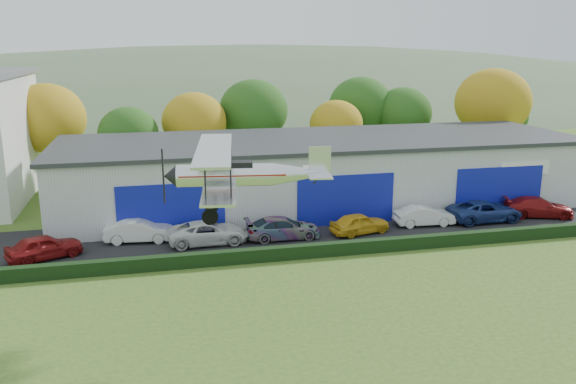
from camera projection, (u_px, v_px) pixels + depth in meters
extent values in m
cube|color=black|center=(322.00, 230.00, 40.19)|extent=(48.00, 9.00, 0.05)
cube|color=black|center=(344.00, 248.00, 35.57)|extent=(46.00, 0.60, 0.80)
cube|color=#B2B7BC|center=(322.00, 173.00, 46.65)|extent=(40.00, 12.00, 5.00)
cube|color=#2D3033|center=(322.00, 140.00, 46.00)|extent=(40.60, 12.60, 0.30)
cube|color=#12199E|center=(171.00, 211.00, 38.45)|extent=(7.00, 0.12, 3.60)
cube|color=#12199E|center=(346.00, 200.00, 41.10)|extent=(7.00, 0.12, 3.60)
cube|color=#12199E|center=(499.00, 191.00, 43.75)|extent=(7.00, 0.12, 3.60)
cylinder|color=#3D2614|center=(52.00, 167.00, 53.34)|extent=(0.36, 0.36, 3.15)
ellipsoid|color=#9E7613|center=(47.00, 118.00, 52.26)|extent=(6.84, 6.84, 6.16)
cylinder|color=#3D2614|center=(131.00, 172.00, 53.09)|extent=(0.36, 0.36, 2.45)
ellipsoid|color=#1E4C14|center=(128.00, 134.00, 52.25)|extent=(5.32, 5.32, 4.79)
cylinder|color=#3D2614|center=(196.00, 163.00, 56.26)|extent=(0.36, 0.36, 2.80)
ellipsoid|color=#9E7613|center=(194.00, 121.00, 55.30)|extent=(6.08, 6.08, 5.47)
cylinder|color=#3D2614|center=(254.00, 155.00, 59.43)|extent=(0.36, 0.36, 3.15)
ellipsoid|color=#1E4C14|center=(253.00, 111.00, 58.35)|extent=(6.84, 6.84, 6.16)
cylinder|color=#3D2614|center=(335.00, 158.00, 59.40)|extent=(0.36, 0.36, 2.45)
ellipsoid|color=#9E7613|center=(336.00, 124.00, 58.56)|extent=(5.32, 5.32, 4.79)
cylinder|color=#3D2614|center=(401.00, 150.00, 63.01)|extent=(0.36, 0.36, 2.80)
ellipsoid|color=#1E4C14|center=(403.00, 113.00, 62.05)|extent=(6.08, 6.08, 5.47)
cylinder|color=#3D2614|center=(489.00, 150.00, 60.92)|extent=(0.36, 0.36, 3.50)
ellipsoid|color=#9E7613|center=(493.00, 102.00, 59.72)|extent=(7.60, 7.60, 6.84)
cylinder|color=#3D2614|center=(501.00, 147.00, 65.71)|extent=(0.36, 0.36, 2.45)
ellipsoid|color=#1E4C14|center=(504.00, 116.00, 64.87)|extent=(5.32, 5.32, 4.79)
cylinder|color=#3D2614|center=(359.00, 147.00, 63.97)|extent=(0.36, 0.36, 3.15)
ellipsoid|color=#1E4C14|center=(361.00, 106.00, 62.89)|extent=(6.84, 6.84, 6.16)
ellipsoid|color=#4C6642|center=(258.00, 150.00, 160.10)|extent=(320.00, 196.00, 56.00)
ellipsoid|color=#4C6642|center=(490.00, 122.00, 174.25)|extent=(240.00, 126.00, 36.00)
imported|color=maroon|center=(44.00, 247.00, 34.63)|extent=(4.64, 3.33, 1.47)
imported|color=silver|center=(139.00, 231.00, 37.69)|extent=(4.51, 1.97, 1.44)
imported|color=silver|center=(209.00, 232.00, 37.35)|extent=(5.22, 2.52, 1.43)
imported|color=gray|center=(283.00, 228.00, 38.29)|extent=(4.92, 2.06, 1.42)
imported|color=gold|center=(360.00, 223.00, 39.32)|extent=(4.36, 2.53, 1.39)
imported|color=silver|center=(424.00, 216.00, 41.12)|extent=(4.27, 1.72, 1.38)
imported|color=navy|center=(485.00, 211.00, 42.10)|extent=(5.40, 2.57, 1.49)
imported|color=maroon|center=(538.00, 207.00, 43.22)|extent=(5.34, 3.46, 1.44)
cylinder|color=silver|center=(225.00, 175.00, 25.50)|extent=(4.24, 1.55, 0.98)
cone|color=silver|center=(300.00, 174.00, 25.79)|extent=(2.51, 1.31, 0.98)
cone|color=black|center=(170.00, 176.00, 25.29)|extent=(0.68, 1.05, 0.98)
cube|color=maroon|center=(232.00, 174.00, 25.51)|extent=(4.68, 1.63, 0.07)
cube|color=black|center=(237.00, 165.00, 25.44)|extent=(1.39, 0.83, 0.27)
cube|color=silver|center=(220.00, 183.00, 25.56)|extent=(2.44, 7.97, 0.11)
cube|color=silver|center=(214.00, 149.00, 25.18)|extent=(2.61, 8.42, 0.11)
cylinder|color=black|center=(205.00, 181.00, 22.59)|extent=(0.07, 0.07, 1.42)
cylinder|color=black|center=(231.00, 180.00, 22.68)|extent=(0.07, 0.07, 1.42)
cylinder|color=black|center=(211.00, 154.00, 28.08)|extent=(0.07, 0.07, 1.42)
cylinder|color=black|center=(231.00, 154.00, 28.16)|extent=(0.07, 0.07, 1.42)
cylinder|color=black|center=(214.00, 160.00, 24.91)|extent=(0.10, 0.24, 0.81)
cylinder|color=black|center=(215.00, 156.00, 25.64)|extent=(0.10, 0.24, 0.81)
cylinder|color=black|center=(210.00, 199.00, 25.22)|extent=(0.18, 0.76, 1.34)
cylinder|color=black|center=(211.00, 194.00, 26.11)|extent=(0.18, 0.76, 1.34)
cylinder|color=black|center=(211.00, 211.00, 25.82)|extent=(0.36, 2.06, 0.08)
cylinder|color=black|center=(210.00, 217.00, 24.88)|extent=(0.71, 0.25, 0.70)
cylinder|color=black|center=(212.00, 205.00, 26.77)|extent=(0.71, 0.25, 0.70)
cylinder|color=black|center=(317.00, 179.00, 25.92)|extent=(0.41, 0.12, 0.46)
cube|color=silver|center=(317.00, 172.00, 25.84)|extent=(1.37, 2.95, 0.07)
cube|color=silver|center=(320.00, 160.00, 25.72)|extent=(0.98, 0.20, 1.20)
cube|color=black|center=(163.00, 176.00, 25.27)|extent=(0.08, 0.14, 2.40)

